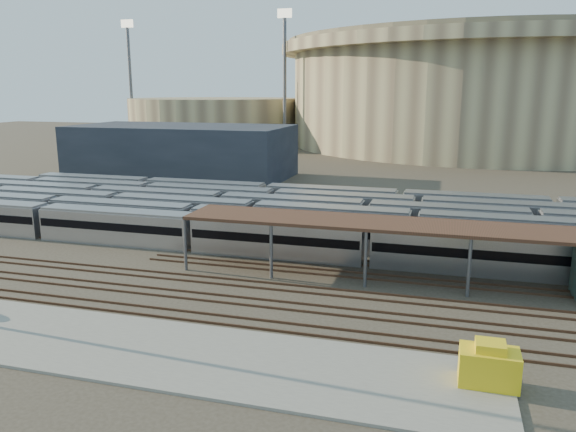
# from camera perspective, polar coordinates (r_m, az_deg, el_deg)

# --- Properties ---
(ground) EXTENTS (420.00, 420.00, 0.00)m
(ground) POSITION_cam_1_polar(r_m,az_deg,el_deg) (50.75, -2.76, -6.71)
(ground) COLOR #383026
(ground) RESTS_ON ground
(apron) EXTENTS (50.00, 9.00, 0.20)m
(apron) POSITION_cam_1_polar(r_m,az_deg,el_deg) (40.25, -16.83, -12.50)
(apron) COLOR gray
(apron) RESTS_ON ground
(subway_trains) EXTENTS (128.26, 23.90, 3.60)m
(subway_trains) POSITION_cam_1_polar(r_m,az_deg,el_deg) (66.73, 4.75, -0.37)
(subway_trains) COLOR silver
(subway_trains) RESTS_ON ground
(inspection_shed) EXTENTS (60.30, 6.00, 5.30)m
(inspection_shed) POSITION_cam_1_polar(r_m,az_deg,el_deg) (51.10, 22.83, -1.75)
(inspection_shed) COLOR #55555A
(inspection_shed) RESTS_ON ground
(empty_tracks) EXTENTS (170.00, 9.62, 0.18)m
(empty_tracks) POSITION_cam_1_polar(r_m,az_deg,el_deg) (46.32, -4.77, -8.57)
(empty_tracks) COLOR #4C3323
(empty_tracks) RESTS_ON ground
(stadium) EXTENTS (124.00, 124.00, 32.50)m
(stadium) POSITION_cam_1_polar(r_m,az_deg,el_deg) (185.51, 19.37, 11.92)
(stadium) COLOR tan
(stadium) RESTS_ON ground
(secondary_arena) EXTENTS (56.00, 56.00, 14.00)m
(secondary_arena) POSITION_cam_1_polar(r_m,az_deg,el_deg) (191.11, -7.39, 9.68)
(secondary_arena) COLOR tan
(secondary_arena) RESTS_ON ground
(service_building) EXTENTS (42.00, 20.00, 10.00)m
(service_building) POSITION_cam_1_polar(r_m,az_deg,el_deg) (112.91, -10.74, 6.49)
(service_building) COLOR #1E232D
(service_building) RESTS_ON ground
(floodlight_0) EXTENTS (4.00, 1.00, 38.40)m
(floodlight_0) POSITION_cam_1_polar(r_m,az_deg,el_deg) (161.85, -0.34, 14.08)
(floodlight_0) COLOR #55555A
(floodlight_0) RESTS_ON ground
(floodlight_1) EXTENTS (4.00, 1.00, 38.40)m
(floodlight_1) POSITION_cam_1_polar(r_m,az_deg,el_deg) (193.48, -15.73, 13.41)
(floodlight_1) COLOR #55555A
(floodlight_1) RESTS_ON ground
(floodlight_3) EXTENTS (4.00, 1.00, 38.40)m
(floodlight_3) POSITION_cam_1_polar(r_m,az_deg,el_deg) (206.89, 9.18, 13.64)
(floodlight_3) COLOR #55555A
(floodlight_3) RESTS_ON ground
(yellow_equipment) EXTENTS (3.34, 2.09, 2.09)m
(yellow_equipment) POSITION_cam_1_polar(r_m,az_deg,el_deg) (35.45, 19.73, -14.25)
(yellow_equipment) COLOR gold
(yellow_equipment) RESTS_ON apron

